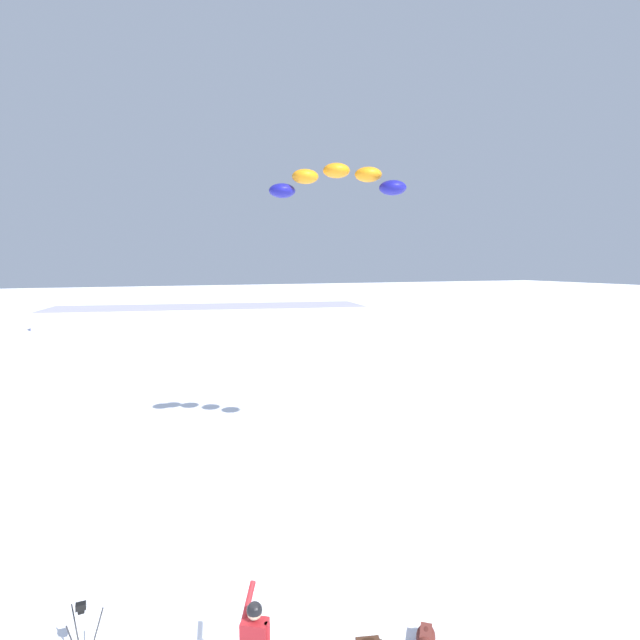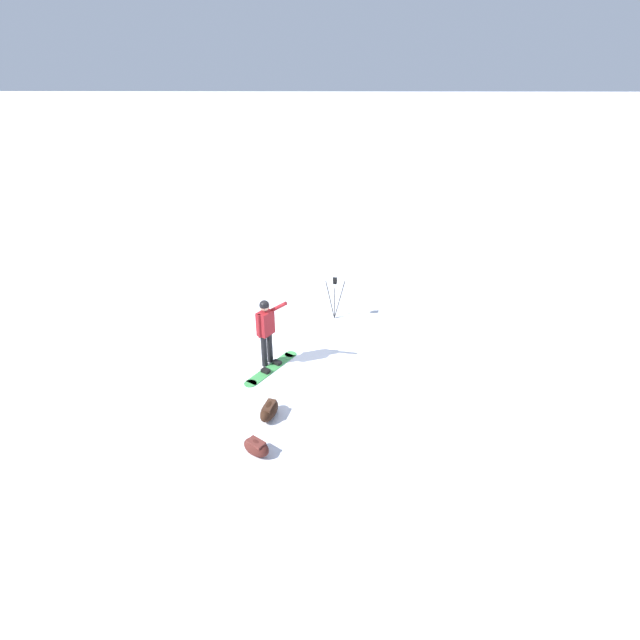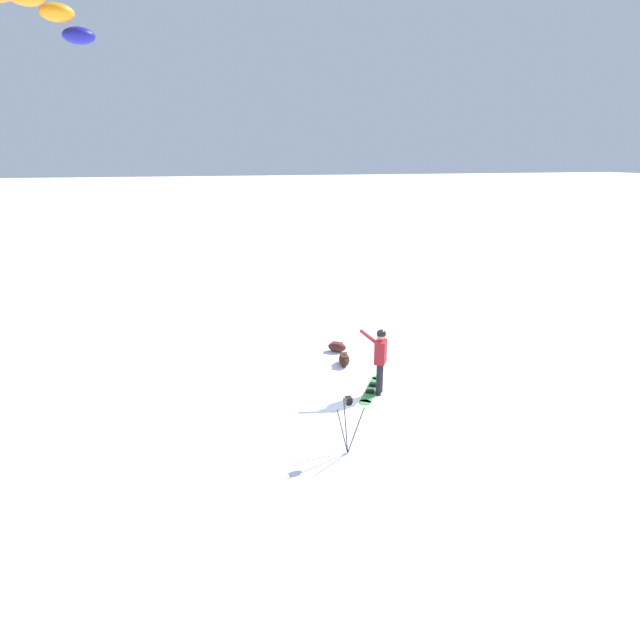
# 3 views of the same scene
# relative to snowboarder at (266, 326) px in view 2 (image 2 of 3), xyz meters

# --- Properties ---
(ground_plane) EXTENTS (300.00, 300.00, 0.00)m
(ground_plane) POSITION_rel_snowboarder_xyz_m (-0.73, -0.26, -1.07)
(ground_plane) COLOR white
(snowboarder) EXTENTS (0.78, 0.48, 1.76)m
(snowboarder) POSITION_rel_snowboarder_xyz_m (0.00, 0.00, 0.00)
(snowboarder) COLOR black
(snowboarder) RESTS_ON ground_plane
(snowboard) EXTENTS (1.14, 1.60, 0.10)m
(snowboard) POSITION_rel_snowboarder_xyz_m (-0.11, 0.23, -1.04)
(snowboard) COLOR #3F994C
(snowboard) RESTS_ON ground_plane
(gear_bag_large) EXTENTS (0.48, 0.74, 0.33)m
(gear_bag_large) POSITION_rel_snowboarder_xyz_m (-0.27, 2.06, -0.89)
(gear_bag_large) COLOR black
(gear_bag_large) RESTS_ON ground_plane
(camera_tripod) EXTENTS (0.58, 0.56, 1.27)m
(camera_tripod) POSITION_rel_snowboarder_xyz_m (-1.68, -2.48, -0.15)
(camera_tripod) COLOR #262628
(camera_tripod) RESTS_ON ground_plane
(gear_bag_small) EXTENTS (0.66, 0.62, 0.30)m
(gear_bag_small) POSITION_rel_snowboarder_xyz_m (-0.14, 3.15, -0.91)
(gear_bag_small) COLOR #4C1E19
(gear_bag_small) RESTS_ON ground_plane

